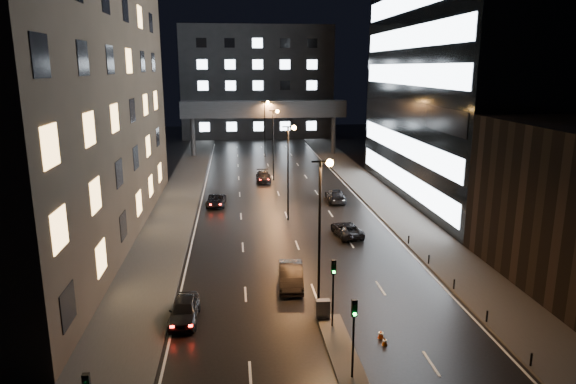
{
  "coord_description": "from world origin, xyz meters",
  "views": [
    {
      "loc": [
        -5.55,
        -24.33,
        15.96
      ],
      "look_at": [
        -0.39,
        24.37,
        4.0
      ],
      "focal_mm": 32.0,
      "sensor_mm": 36.0,
      "label": 1
    }
  ],
  "objects_px": {
    "car_away_c": "(216,201)",
    "car_away_d": "(263,177)",
    "car_away_a": "(184,310)",
    "car_toward_a": "(347,229)",
    "car_away_b": "(291,275)",
    "car_toward_b": "(335,196)",
    "utility_cabinet": "(323,309)"
  },
  "relations": [
    {
      "from": "car_away_c",
      "to": "car_away_d",
      "type": "relative_size",
      "value": 0.94
    },
    {
      "from": "car_away_b",
      "to": "car_away_d",
      "type": "height_order",
      "value": "car_away_b"
    },
    {
      "from": "car_away_a",
      "to": "car_away_c",
      "type": "distance_m",
      "value": 28.29
    },
    {
      "from": "car_toward_b",
      "to": "utility_cabinet",
      "type": "bearing_deg",
      "value": 79.81
    },
    {
      "from": "car_away_b",
      "to": "utility_cabinet",
      "type": "relative_size",
      "value": 4.19
    },
    {
      "from": "car_away_d",
      "to": "utility_cabinet",
      "type": "bearing_deg",
      "value": -88.32
    },
    {
      "from": "car_away_c",
      "to": "car_toward_a",
      "type": "xyz_separation_m",
      "value": [
        12.97,
        -12.5,
        0.02
      ]
    },
    {
      "from": "car_away_d",
      "to": "car_toward_a",
      "type": "height_order",
      "value": "car_away_d"
    },
    {
      "from": "car_away_c",
      "to": "car_toward_a",
      "type": "relative_size",
      "value": 0.97
    },
    {
      "from": "car_away_b",
      "to": "car_toward_b",
      "type": "bearing_deg",
      "value": 75.98
    },
    {
      "from": "car_away_d",
      "to": "car_toward_b",
      "type": "relative_size",
      "value": 0.96
    },
    {
      "from": "car_away_a",
      "to": "car_toward_b",
      "type": "bearing_deg",
      "value": 63.16
    },
    {
      "from": "car_toward_a",
      "to": "car_away_b",
      "type": "bearing_deg",
      "value": 52.33
    },
    {
      "from": "car_away_c",
      "to": "car_toward_b",
      "type": "xyz_separation_m",
      "value": [
        14.39,
        0.5,
        0.1
      ]
    },
    {
      "from": "car_away_a",
      "to": "car_toward_b",
      "type": "distance_m",
      "value": 32.7
    },
    {
      "from": "car_toward_b",
      "to": "utility_cabinet",
      "type": "relative_size",
      "value": 4.28
    },
    {
      "from": "car_away_a",
      "to": "car_away_b",
      "type": "xyz_separation_m",
      "value": [
        7.42,
        4.67,
        0.08
      ]
    },
    {
      "from": "car_away_b",
      "to": "car_toward_b",
      "type": "xyz_separation_m",
      "value": [
        8.13,
        24.09,
        -0.08
      ]
    },
    {
      "from": "utility_cabinet",
      "to": "car_away_a",
      "type": "bearing_deg",
      "value": 176.25
    },
    {
      "from": "car_away_b",
      "to": "car_toward_b",
      "type": "distance_m",
      "value": 25.43
    },
    {
      "from": "car_away_a",
      "to": "utility_cabinet",
      "type": "relative_size",
      "value": 3.67
    },
    {
      "from": "car_away_d",
      "to": "car_toward_b",
      "type": "bearing_deg",
      "value": -56.6
    },
    {
      "from": "car_away_d",
      "to": "car_toward_a",
      "type": "bearing_deg",
      "value": -75.46
    },
    {
      "from": "car_away_a",
      "to": "car_toward_a",
      "type": "distance_m",
      "value": 21.17
    },
    {
      "from": "utility_cabinet",
      "to": "car_away_c",
      "type": "bearing_deg",
      "value": 106.02
    },
    {
      "from": "car_away_b",
      "to": "car_toward_a",
      "type": "height_order",
      "value": "car_away_b"
    },
    {
      "from": "car_away_a",
      "to": "utility_cabinet",
      "type": "bearing_deg",
      "value": -3.26
    },
    {
      "from": "car_away_c",
      "to": "car_away_d",
      "type": "height_order",
      "value": "car_away_d"
    },
    {
      "from": "car_away_d",
      "to": "car_toward_b",
      "type": "distance_m",
      "value": 14.54
    },
    {
      "from": "car_toward_a",
      "to": "car_toward_b",
      "type": "distance_m",
      "value": 13.07
    },
    {
      "from": "car_away_d",
      "to": "car_away_c",
      "type": "bearing_deg",
      "value": -116.97
    },
    {
      "from": "car_away_a",
      "to": "utility_cabinet",
      "type": "xyz_separation_m",
      "value": [
        8.9,
        -0.75,
        -0.0
      ]
    }
  ]
}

